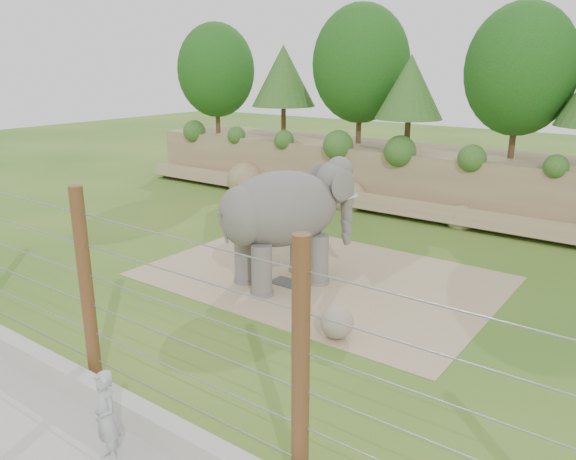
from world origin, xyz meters
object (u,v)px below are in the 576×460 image
Objects in this scene: barrier_fence at (86,289)px; stone_ball at (337,322)px; elephant at (281,226)px; zookeeper at (106,417)px.

stone_ball is at bearing 56.31° from barrier_fence.
barrier_fence reaches higher than elephant.
stone_ball is at bearing -8.10° from elephant.
stone_ball is (3.09, -1.98, -1.31)m from elephant.
elephant reaches higher than stone_ball.
stone_ball is 5.53m from barrier_fence.
elephant is at bearing 147.30° from stone_ball.
barrier_fence reaches higher than stone_ball.
elephant is 3.90m from stone_ball.
elephant is at bearing 119.74° from zookeeper.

